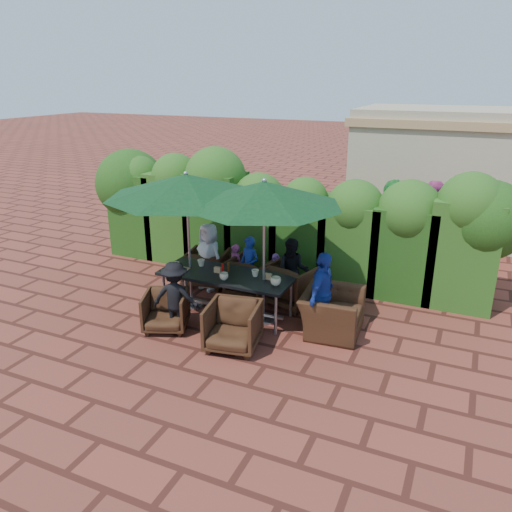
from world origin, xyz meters
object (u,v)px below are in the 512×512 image
at_px(chair_far_left, 208,266).
at_px(chair_end_right, 332,306).
at_px(chair_far_right, 292,282).
at_px(dining_table, 226,278).
at_px(chair_far_mid, 251,275).
at_px(chair_near_left, 166,309).
at_px(umbrella_right, 264,194).
at_px(umbrella_left, 186,186).
at_px(chair_near_right, 233,324).

distance_m(chair_far_left, chair_end_right, 2.97).
height_order(chair_far_left, chair_far_right, chair_far_right).
relative_size(dining_table, chair_far_mid, 2.92).
xyz_separation_m(chair_far_right, chair_end_right, (0.95, -0.73, 0.03)).
bearing_deg(chair_near_left, umbrella_right, 13.14).
height_order(chair_far_left, chair_end_right, chair_end_right).
bearing_deg(umbrella_left, chair_end_right, 1.44).
bearing_deg(chair_far_mid, chair_near_right, 111.05).
relative_size(umbrella_right, chair_end_right, 2.40).
relative_size(dining_table, umbrella_right, 0.92).
bearing_deg(chair_far_left, chair_far_right, 163.53).
relative_size(umbrella_right, chair_far_left, 3.25).
bearing_deg(chair_near_left, chair_far_right, 26.39).
bearing_deg(umbrella_right, chair_far_left, 148.71).
height_order(chair_far_left, chair_near_right, chair_near_right).
relative_size(chair_near_left, chair_end_right, 0.67).
bearing_deg(umbrella_left, dining_table, -3.34).
relative_size(dining_table, chair_near_left, 3.28).
relative_size(chair_near_left, chair_near_right, 0.89).
xyz_separation_m(chair_far_left, chair_near_right, (1.59, -2.04, 0.01)).
xyz_separation_m(dining_table, chair_near_right, (0.62, -1.01, -0.27)).
height_order(chair_far_left, chair_far_mid, chair_far_mid).
relative_size(chair_far_left, chair_end_right, 0.74).
xyz_separation_m(umbrella_left, chair_far_mid, (0.78, 0.87, -1.82)).
xyz_separation_m(chair_far_left, chair_end_right, (2.82, -0.92, 0.07)).
bearing_deg(chair_far_right, umbrella_right, 90.62).
bearing_deg(chair_far_right, chair_near_left, 64.01).
xyz_separation_m(umbrella_left, chair_near_left, (0.10, -0.96, -1.86)).
height_order(dining_table, umbrella_right, umbrella_right).
relative_size(umbrella_right, chair_far_right, 2.96).
height_order(chair_far_mid, chair_far_right, chair_far_right).
distance_m(umbrella_right, chair_near_left, 2.48).
distance_m(chair_far_left, chair_far_right, 1.88).
distance_m(chair_far_right, chair_end_right, 1.20).
relative_size(umbrella_left, chair_far_left, 3.54).
xyz_separation_m(chair_far_mid, chair_near_left, (-0.69, -1.83, -0.04)).
bearing_deg(chair_end_right, chair_far_mid, 61.70).
xyz_separation_m(chair_far_left, chair_far_mid, (0.99, -0.11, 0.01)).
distance_m(umbrella_right, chair_near_right, 2.09).
xyz_separation_m(umbrella_right, chair_end_right, (1.17, 0.08, -1.75)).
bearing_deg(dining_table, chair_end_right, 3.37).
distance_m(umbrella_right, chair_far_left, 2.66).
xyz_separation_m(chair_far_mid, chair_near_right, (0.59, -1.92, 0.00)).
bearing_deg(chair_near_right, chair_far_mid, 97.12).
bearing_deg(chair_near_left, umbrella_left, 73.79).
bearing_deg(chair_end_right, dining_table, 88.96).
xyz_separation_m(umbrella_right, chair_near_left, (-1.34, -0.94, -1.86)).
distance_m(chair_far_left, chair_near_right, 2.58).
relative_size(umbrella_left, chair_far_mid, 3.47).
bearing_deg(umbrella_left, chair_far_left, 102.05).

